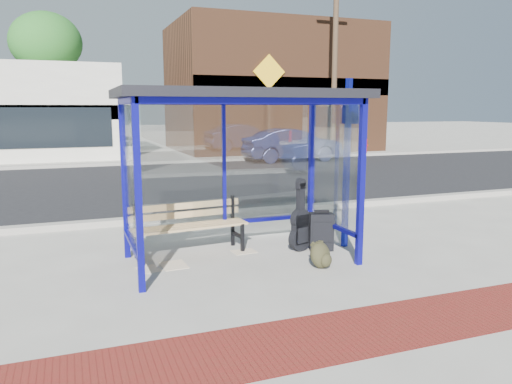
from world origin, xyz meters
name	(u,v)px	position (x,y,z in m)	size (l,w,h in m)	color
ground	(240,261)	(0.00, 0.00, 0.00)	(120.00, 120.00, 0.00)	#B2ADA0
brick_paver_strip	(328,337)	(0.00, -2.60, 0.01)	(60.00, 1.00, 0.01)	maroon
curb_near	(193,216)	(0.00, 2.90, 0.06)	(60.00, 0.25, 0.12)	gray
street_asphalt	(152,183)	(0.00, 8.00, 0.00)	(60.00, 10.00, 0.00)	black
curb_far	(131,163)	(0.00, 13.10, 0.06)	(60.00, 0.25, 0.12)	gray
far_sidewalk	(126,160)	(0.00, 15.00, 0.00)	(60.00, 4.00, 0.01)	#B2ADA0
bus_shelter	(238,115)	(0.00, 0.07, 2.07)	(3.30, 1.80, 2.42)	#0E0D8F
storefront_brown	(270,89)	(8.00, 18.49, 3.20)	(10.00, 7.08, 6.40)	#59331E
tree_mid	(46,43)	(-3.00, 22.00, 5.45)	(3.60, 3.60, 7.03)	#4C3826
tree_right	(316,55)	(12.50, 22.00, 5.45)	(3.60, 3.60, 7.03)	#4C3826
utility_pole_east	(335,64)	(9.00, 13.40, 4.11)	(1.60, 0.24, 8.00)	#4C3826
bench	(189,224)	(-0.61, 0.61, 0.46)	(1.76, 0.58, 0.82)	black
guitar_bag	(300,226)	(1.02, 0.16, 0.39)	(0.40, 0.23, 1.06)	black
suitcase	(321,232)	(1.35, 0.08, 0.29)	(0.42, 0.33, 0.63)	black
backpack	(321,256)	(0.93, -0.72, 0.18)	(0.37, 0.35, 0.37)	#292716
sign_post	(347,154)	(1.81, 0.15, 1.47)	(0.15, 0.32, 2.62)	navy
newspaper_a	(149,269)	(-1.30, 0.06, 0.00)	(0.34, 0.27, 0.01)	white
newspaper_b	(174,265)	(-0.94, 0.11, 0.00)	(0.43, 0.34, 0.01)	white
newspaper_c	(244,252)	(0.20, 0.40, 0.00)	(0.35, 0.28, 0.01)	white
parked_car	(293,145)	(6.44, 12.17, 0.67)	(1.42, 4.07, 1.34)	#1A2049
fire_hydrant	(365,146)	(10.86, 13.63, 0.43)	(0.36, 0.24, 0.79)	#B8180D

